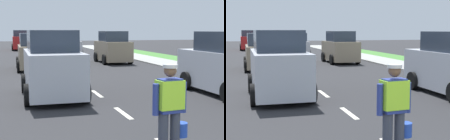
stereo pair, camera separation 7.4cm
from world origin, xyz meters
TOP-DOWN VIEW (x-y plane):
  - ground_plane at (0.00, 21.00)m, footprint 96.00×96.00m
  - lane_center_line at (0.00, 25.20)m, footprint 0.14×46.40m
  - road_worker at (-0.21, 2.37)m, footprint 0.75×0.42m
  - car_oncoming_third at (-1.89, 37.55)m, footprint 1.90×4.13m
  - car_outgoing_far at (1.80, 26.51)m, footprint 2.02×3.98m
  - car_oncoming_second at (-1.64, 17.17)m, footprint 1.96×3.85m
  - car_oncoming_lead at (-1.57, 8.58)m, footprint 1.98×3.94m
  - car_parked_far at (3.84, 19.87)m, footprint 2.00×3.82m

SIDE VIEW (x-z plane):
  - ground_plane at x=0.00m, z-range 0.00..0.00m
  - lane_center_line at x=0.00m, z-range 0.00..0.01m
  - road_worker at x=-0.21m, z-range 0.10..1.77m
  - car_outgoing_far at x=1.80m, z-range -0.07..1.94m
  - car_oncoming_second at x=-1.64m, z-range -0.08..2.00m
  - car_parked_far at x=3.84m, z-range -0.08..2.10m
  - car_oncoming_third at x=-1.89m, z-range -0.08..2.15m
  - car_oncoming_lead at x=-1.57m, z-range -0.08..2.18m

